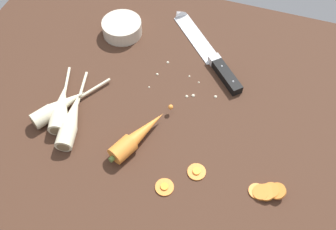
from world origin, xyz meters
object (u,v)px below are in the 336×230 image
(chefs_knife, at_px, (204,47))
(parsnip_mid_left, at_px, (71,120))
(whole_carrot, at_px, (137,136))
(carrot_slice_stack, at_px, (266,191))
(prep_bowl, at_px, (122,27))
(parsnip_front, at_px, (59,107))
(parsnip_mid_right, at_px, (61,108))
(carrot_slice_stray_near, at_px, (197,171))
(carrot_slice_stray_mid, at_px, (164,187))

(chefs_knife, bearing_deg, parsnip_mid_left, -123.90)
(whole_carrot, relative_size, carrot_slice_stack, 2.41)
(chefs_knife, distance_m, whole_carrot, 0.34)
(parsnip_mid_left, relative_size, prep_bowl, 2.07)
(parsnip_front, relative_size, parsnip_mid_right, 0.98)
(carrot_slice_stack, height_order, carrot_slice_stray_near, carrot_slice_stack)
(carrot_slice_stack, height_order, prep_bowl, prep_bowl)
(parsnip_front, bearing_deg, whole_carrot, -5.27)
(whole_carrot, height_order, carrot_slice_stray_near, whole_carrot)
(chefs_knife, height_order, parsnip_front, parsnip_front)
(carrot_slice_stray_near, bearing_deg, parsnip_mid_left, 175.02)
(whole_carrot, distance_m, carrot_slice_stray_mid, 0.13)
(whole_carrot, relative_size, parsnip_mid_right, 0.92)
(parsnip_mid_left, distance_m, prep_bowl, 0.33)
(parsnip_mid_right, relative_size, carrot_slice_stray_near, 4.90)
(whole_carrot, relative_size, parsnip_mid_left, 0.81)
(parsnip_front, distance_m, parsnip_mid_right, 0.00)
(whole_carrot, height_order, prep_bowl, whole_carrot)
(chefs_knife, xyz_separation_m, carrot_slice_stray_mid, (0.03, -0.42, -0.00))
(parsnip_front, relative_size, carrot_slice_stack, 2.56)
(carrot_slice_stack, bearing_deg, parsnip_front, 174.12)
(carrot_slice_stack, distance_m, carrot_slice_stray_mid, 0.21)
(parsnip_front, xyz_separation_m, carrot_slice_stray_near, (0.36, -0.05, -0.02))
(parsnip_front, distance_m, carrot_slice_stray_mid, 0.32)
(whole_carrot, relative_size, carrot_slice_stray_mid, 4.56)
(whole_carrot, bearing_deg, carrot_slice_stray_near, -12.37)
(parsnip_front, bearing_deg, parsnip_mid_left, -29.56)
(chefs_knife, relative_size, whole_carrot, 1.50)
(parsnip_mid_right, xyz_separation_m, carrot_slice_stray_near, (0.35, -0.05, -0.02))
(chefs_knife, distance_m, parsnip_mid_right, 0.41)
(prep_bowl, bearing_deg, parsnip_front, -97.17)
(parsnip_mid_right, height_order, carrot_slice_stray_mid, parsnip_mid_right)
(parsnip_mid_right, bearing_deg, parsnip_front, 167.22)
(carrot_slice_stack, bearing_deg, whole_carrot, 173.69)
(chefs_knife, distance_m, parsnip_front, 0.42)
(parsnip_front, height_order, prep_bowl, same)
(whole_carrot, xyz_separation_m, carrot_slice_stack, (0.30, -0.03, -0.01))
(chefs_knife, bearing_deg, parsnip_mid_right, -130.25)
(carrot_slice_stray_mid, bearing_deg, parsnip_front, 160.28)
(parsnip_mid_left, bearing_deg, carrot_slice_stack, -3.41)
(carrot_slice_stray_mid, height_order, prep_bowl, prep_bowl)
(parsnip_front, relative_size, carrot_slice_stray_mid, 4.84)
(carrot_slice_stack, bearing_deg, carrot_slice_stray_near, 179.82)
(parsnip_front, distance_m, prep_bowl, 0.30)
(parsnip_front, bearing_deg, carrot_slice_stray_near, -8.29)
(chefs_knife, relative_size, carrot_slice_stray_mid, 6.81)
(whole_carrot, bearing_deg, parsnip_mid_right, 174.89)
(carrot_slice_stack, relative_size, prep_bowl, 0.69)
(chefs_knife, xyz_separation_m, carrot_slice_stray_near, (0.08, -0.37, -0.00))
(whole_carrot, height_order, parsnip_front, whole_carrot)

